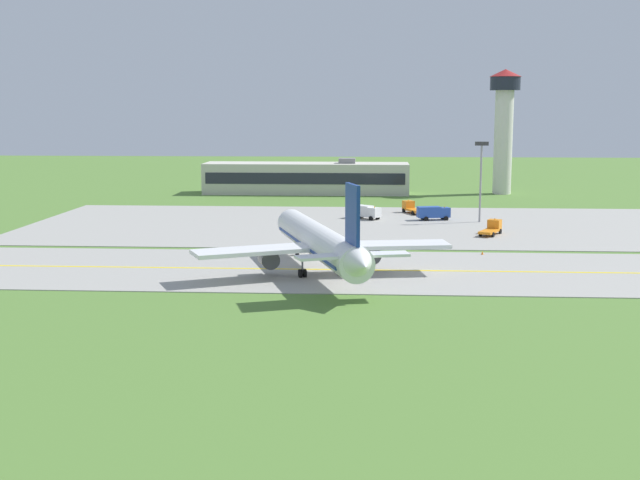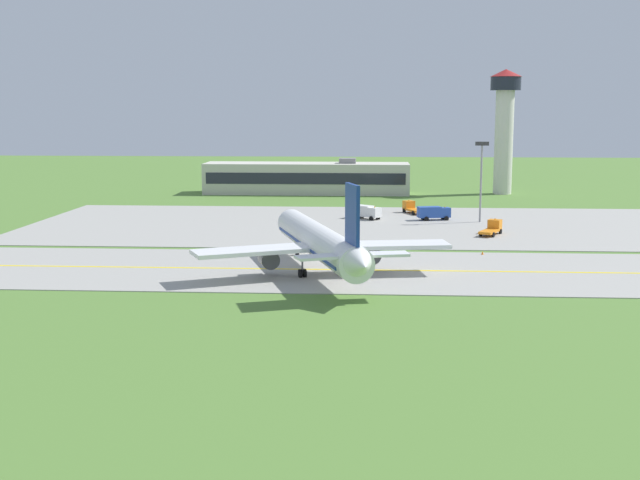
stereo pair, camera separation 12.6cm
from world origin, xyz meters
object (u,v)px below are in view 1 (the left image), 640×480
(service_truck_catering, at_px, (365,211))
(service_truck_pushback, at_px, (433,212))
(service_truck_fuel, at_px, (411,208))
(service_truck_baggage, at_px, (492,228))
(airplane_lead, at_px, (320,242))
(control_tower, at_px, (504,120))
(apron_light_mast, at_px, (481,171))

(service_truck_catering, height_order, service_truck_pushback, same)
(service_truck_fuel, bearing_deg, service_truck_baggage, -66.23)
(airplane_lead, distance_m, service_truck_pushback, 54.54)
(service_truck_baggage, distance_m, control_tower, 69.63)
(service_truck_baggage, bearing_deg, control_tower, 79.90)
(service_truck_catering, bearing_deg, service_truck_pushback, -3.94)
(airplane_lead, xyz_separation_m, service_truck_baggage, (26.39, 34.40, -2.95))
(airplane_lead, distance_m, service_truck_fuel, 63.35)
(service_truck_catering, bearing_deg, service_truck_baggage, -40.39)
(service_truck_catering, distance_m, apron_light_mast, 22.49)
(service_truck_pushback, bearing_deg, control_tower, 67.76)
(service_truck_baggage, xyz_separation_m, service_truck_pushback, (-8.40, 17.02, 0.35))
(airplane_lead, distance_m, control_tower, 108.84)
(service_truck_fuel, bearing_deg, control_tower, 58.79)
(service_truck_fuel, bearing_deg, airplane_lead, -103.15)
(service_truck_catering, height_order, apron_light_mast, apron_light_mast)
(service_truck_baggage, bearing_deg, apron_light_mast, 90.52)
(apron_light_mast, bearing_deg, service_truck_catering, 171.88)
(service_truck_fuel, height_order, control_tower, control_tower)
(service_truck_catering, xyz_separation_m, control_tower, (32.88, 48.69, 16.27))
(apron_light_mast, bearing_deg, control_tower, 76.93)
(service_truck_fuel, xyz_separation_m, service_truck_pushback, (3.58, -10.20, 0.35))
(apron_light_mast, bearing_deg, airplane_lead, -118.03)
(airplane_lead, relative_size, service_truck_pushback, 6.15)
(service_truck_catering, bearing_deg, airplane_lead, -95.86)
(control_tower, height_order, apron_light_mast, control_tower)
(service_truck_fuel, xyz_separation_m, service_truck_catering, (-9.03, -9.34, 0.35))
(service_truck_baggage, distance_m, service_truck_pushback, 18.98)
(service_truck_catering, relative_size, control_tower, 0.20)
(service_truck_baggage, bearing_deg, service_truck_fuel, 113.77)
(control_tower, bearing_deg, service_truck_catering, -124.03)
(service_truck_pushback, xyz_separation_m, control_tower, (20.26, 49.56, 16.27))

